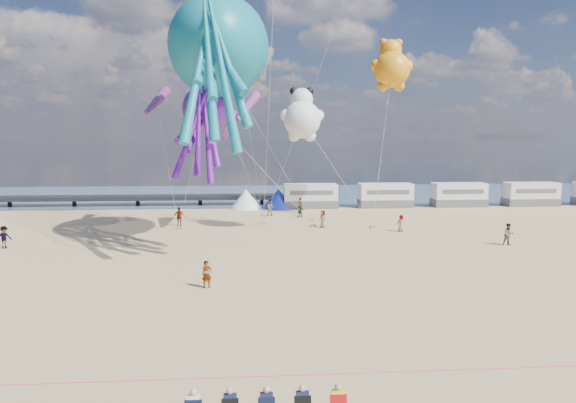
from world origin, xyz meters
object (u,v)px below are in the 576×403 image
Objects in this scene: sandbag_a at (179,229)px; kite_panda at (302,119)px; beachgoer_2 at (4,237)px; beachgoer_4 at (300,210)px; sandbag_d at (311,220)px; beachgoer_3 at (179,217)px; motorhome_2 at (459,195)px; windsock_right at (229,126)px; beachgoer_5 at (301,206)px; windsock_mid at (247,107)px; standing_person at (207,274)px; beachgoer_7 at (271,208)px; sandbag_b at (313,226)px; motorhome_3 at (531,194)px; sandbag_c at (372,227)px; tent_blue at (278,199)px; kite_octopus_teal at (219,47)px; beachgoer_0 at (401,223)px; beachgoer_6 at (323,219)px; windsock_left at (156,102)px; kite_octopus_purple at (206,109)px; kite_teddy_orange at (392,70)px; motorhome_0 at (310,196)px; beachgoer_1 at (509,234)px; sandbag_e at (263,223)px; motorhome_1 at (385,195)px.

kite_panda is (11.59, -2.17, 10.25)m from sandbag_a.
beachgoer_4 is (24.93, 14.25, -0.08)m from beachgoer_2.
beachgoer_3 is at bearing -172.12° from sandbag_d.
windsock_right is (-28.34, -14.49, 8.29)m from motorhome_2.
beachgoer_5 is 0.31× the size of windsock_mid.
windsock_mid reaches higher than standing_person.
sandbag_d is at bearing 50.70° from standing_person.
sandbag_b is (3.95, -7.26, -0.82)m from beachgoer_7.
sandbag_c is at bearing -148.64° from motorhome_3.
tent_blue is at bearing 95.10° from windsock_mid.
beachgoer_4 reaches higher than sandbag_a.
kite_octopus_teal reaches higher than kite_panda.
sandbag_c is at bearing -0.51° from kite_octopus_teal.
beachgoer_0 is at bearing -13.66° from beachgoer_3.
beachgoer_5 reaches higher than beachgoer_0.
sandbag_b is 0.09× the size of windsock_mid.
sandbag_b is 5.74m from sandbag_c.
beachgoer_6 is at bearing -37.30° from beachgoer_2.
motorhome_2 is 20.80m from sandbag_c.
windsock_left reaches higher than sandbag_d.
kite_panda is at bearing 19.69° from kite_octopus_purple.
beachgoer_4 is 0.16× the size of kite_octopus_purple.
windsock_mid is at bearing -141.00° from kite_teddy_orange.
windsock_mid reaches higher than beachgoer_2.
sandbag_d is 13.43m from windsock_right.
kite_octopus_teal is (4.43, -5.64, 15.95)m from sandbag_a.
motorhome_0 is 1.01× the size of kite_teddy_orange.
beachgoer_3 is 0.27× the size of windsock_left.
tent_blue is at bearing 180.00° from motorhome_3.
sandbag_b is at bearing 48.07° from standing_person.
beachgoer_6 is at bearing -154.20° from motorhome_3.
beachgoer_7 is (-4.82, 7.75, 0.08)m from beachgoer_6.
beachgoer_5 is (-15.22, 18.79, 0.01)m from beachgoer_1.
tent_blue reaches higher than sandbag_e.
sandbag_a is at bearing 164.01° from beachgoer_1.
windsock_left is (-16.11, -13.54, 10.57)m from motorhome_0.
windsock_right is at bearing -152.92° from motorhome_2.
windsock_right is at bearing 64.21° from kite_octopus_teal.
motorhome_1 is 13.20× the size of sandbag_a.
windsock_right is (0.65, 18.98, 8.98)m from standing_person.
windsock_right is at bearing -152.69° from sandbag_d.
sandbag_b is at bearing -156.34° from beachgoer_6.
kite_teddy_orange is at bearing 86.06° from beachgoer_6.
sandbag_e is 0.07× the size of windsock_left.
motorhome_3 is 1.13× the size of kite_panda.
beachgoer_6 is at bearing 11.42° from kite_octopus_teal.
sandbag_e is at bearing 160.21° from sandbag_b.
sandbag_b is 5.20m from sandbag_e.
beachgoer_4 is at bearing 57.62° from kite_octopus_purple.
motorhome_3 is at bearing 24.37° from sandbag_b.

